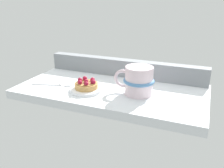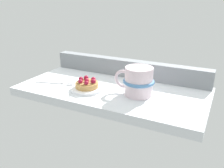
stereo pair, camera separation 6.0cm
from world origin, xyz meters
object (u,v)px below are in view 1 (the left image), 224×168
(dessert_plate, at_px, (86,89))
(raspberry_tart, at_px, (86,84))
(dessert_fork, at_px, (53,84))
(coffee_mug, at_px, (138,81))

(dessert_plate, bearing_deg, raspberry_tart, 42.40)
(raspberry_tart, relative_size, dessert_fork, 0.50)
(raspberry_tart, relative_size, coffee_mug, 0.57)
(dessert_plate, xyz_separation_m, dessert_fork, (-0.14, 0.00, -0.00))
(raspberry_tart, bearing_deg, dessert_plate, -137.60)
(coffee_mug, relative_size, dessert_fork, 0.87)
(raspberry_tart, height_order, dessert_fork, raspberry_tart)
(raspberry_tart, bearing_deg, dessert_fork, 179.39)
(dessert_plate, relative_size, raspberry_tart, 1.43)
(coffee_mug, bearing_deg, dessert_fork, -173.01)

